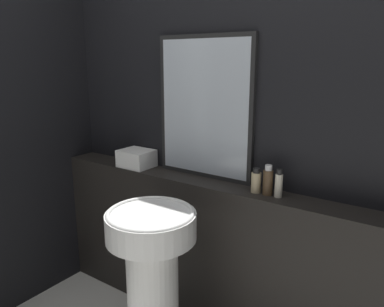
% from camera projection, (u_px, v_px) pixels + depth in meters
% --- Properties ---
extents(wall_back, '(8.00, 0.06, 2.50)m').
position_uv_depth(wall_back, '(225.00, 124.00, 2.17)').
color(wall_back, black).
rests_on(wall_back, ground_plane).
extents(vanity_counter, '(2.29, 0.20, 0.93)m').
position_uv_depth(vanity_counter, '(211.00, 255.00, 2.26)').
color(vanity_counter, black).
rests_on(vanity_counter, ground_plane).
extents(pedestal_sink, '(0.45, 0.45, 0.89)m').
position_uv_depth(pedestal_sink, '(152.00, 274.00, 1.92)').
color(pedestal_sink, white).
rests_on(pedestal_sink, ground_plane).
extents(mirror, '(0.63, 0.03, 0.83)m').
position_uv_depth(mirror, '(205.00, 108.00, 2.17)').
color(mirror, black).
rests_on(mirror, vanity_counter).
extents(towel_stack, '(0.21, 0.18, 0.11)m').
position_uv_depth(towel_stack, '(137.00, 158.00, 2.47)').
color(towel_stack, white).
rests_on(towel_stack, vanity_counter).
extents(shampoo_bottle, '(0.05, 0.05, 0.13)m').
position_uv_depth(shampoo_bottle, '(256.00, 181.00, 1.98)').
color(shampoo_bottle, '#C6B284').
rests_on(shampoo_bottle, vanity_counter).
extents(conditioner_bottle, '(0.05, 0.05, 0.16)m').
position_uv_depth(conditioner_bottle, '(268.00, 181.00, 1.94)').
color(conditioner_bottle, '#4C3823').
rests_on(conditioner_bottle, vanity_counter).
extents(lotion_bottle, '(0.04, 0.04, 0.15)m').
position_uv_depth(lotion_bottle, '(279.00, 184.00, 1.91)').
color(lotion_bottle, beige).
rests_on(lotion_bottle, vanity_counter).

